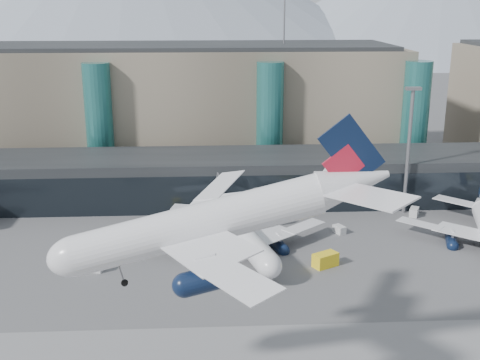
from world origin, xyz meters
The scene contains 12 objects.
ground centered at (0.00, 0.00, 0.00)m, with size 900.00×900.00×0.00m, color #515154.
concourse centered at (-0.02, 57.73, 4.97)m, with size 170.00×27.00×10.00m.
terminal_main centered at (-25.00, 90.00, 15.44)m, with size 130.00×30.00×31.00m.
teal_towers centered at (-14.99, 74.01, 14.01)m, with size 116.40×19.40×46.00m.
lightmast_mid centered at (30.00, 48.00, 14.42)m, with size 3.00×1.20×25.60m.
hero_jet centered at (-7.42, -10.26, 22.09)m, with size 35.21×36.22×11.67m.
jet_parked_mid centered at (-4.73, 32.37, 4.27)m, with size 33.88×35.12×11.28m.
veh_a centered at (-28.49, 23.50, 0.95)m, with size 3.36×1.89×1.89m, color silver.
veh_b centered at (-16.40, 42.78, 0.67)m, with size 2.34×1.44×1.35m, color yellow.
veh_d centered at (31.47, 45.84, 0.82)m, with size 2.88×1.54×1.65m, color silver.
veh_g centered at (14.50, 37.43, 0.71)m, with size 2.45×1.43×1.43m, color silver.
veh_h centered at (9.12, 23.14, 1.13)m, with size 4.08×2.15×2.26m, color yellow.
Camera 1 is at (-9.57, -65.80, 41.65)m, focal length 45.00 mm.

